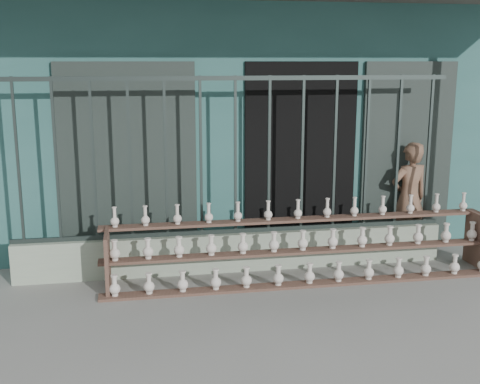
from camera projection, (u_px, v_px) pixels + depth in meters
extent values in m
plane|color=slate|center=(258.00, 314.00, 5.83)|extent=(60.00, 60.00, 0.00)
cube|color=#2A5A56|center=(204.00, 112.00, 9.63)|extent=(7.00, 5.00, 3.20)
cube|color=black|center=(300.00, 160.00, 7.48)|extent=(1.40, 0.12, 2.40)
cube|color=black|center=(128.00, 165.00, 7.08)|extent=(1.60, 0.08, 2.40)
cube|color=black|center=(406.00, 157.00, 7.68)|extent=(1.20, 0.08, 2.40)
cube|color=#95A48D|center=(236.00, 251.00, 7.03)|extent=(5.00, 0.20, 0.45)
cube|color=#283330|center=(18.00, 162.00, 6.39)|extent=(0.03, 0.03, 1.80)
cube|color=#283330|center=(56.00, 161.00, 6.46)|extent=(0.03, 0.03, 1.80)
cube|color=#283330|center=(93.00, 160.00, 6.53)|extent=(0.03, 0.03, 1.80)
cube|color=#283330|center=(130.00, 159.00, 6.59)|extent=(0.03, 0.03, 1.80)
cube|color=#283330|center=(166.00, 158.00, 6.66)|extent=(0.03, 0.03, 1.80)
cube|color=#283330|center=(201.00, 157.00, 6.73)|extent=(0.03, 0.03, 1.80)
cube|color=#283330|center=(235.00, 156.00, 6.79)|extent=(0.03, 0.03, 1.80)
cube|color=#283330|center=(269.00, 155.00, 6.86)|extent=(0.03, 0.03, 1.80)
cube|color=#283330|center=(302.00, 154.00, 6.93)|extent=(0.03, 0.03, 1.80)
cube|color=#283330|center=(335.00, 153.00, 7.00)|extent=(0.03, 0.03, 1.80)
cube|color=#283330|center=(367.00, 153.00, 7.06)|extent=(0.03, 0.03, 1.80)
cube|color=#283330|center=(398.00, 152.00, 7.13)|extent=(0.03, 0.03, 1.80)
cube|color=#283330|center=(428.00, 151.00, 7.20)|extent=(0.03, 0.03, 1.80)
cube|color=#283330|center=(235.00, 78.00, 6.61)|extent=(5.00, 0.04, 0.05)
cube|color=#283330|center=(235.00, 231.00, 6.98)|extent=(5.00, 0.04, 0.05)
cube|color=brown|center=(309.00, 284.00, 6.57)|extent=(4.50, 0.18, 0.03)
cube|color=brown|center=(303.00, 251.00, 6.75)|extent=(4.50, 0.18, 0.03)
cube|color=brown|center=(298.00, 220.00, 6.93)|extent=(4.50, 0.18, 0.03)
cube|color=brown|center=(108.00, 262.00, 6.38)|extent=(0.04, 0.55, 0.64)
cube|color=brown|center=(478.00, 241.00, 7.12)|extent=(0.04, 0.55, 0.64)
imported|color=brown|center=(409.00, 198.00, 7.60)|extent=(0.57, 0.43, 1.42)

